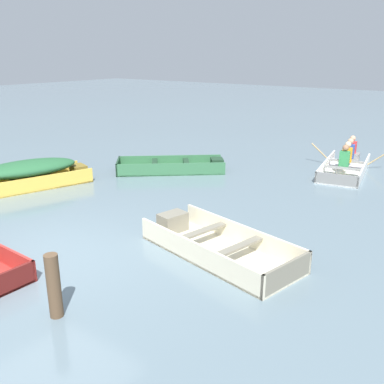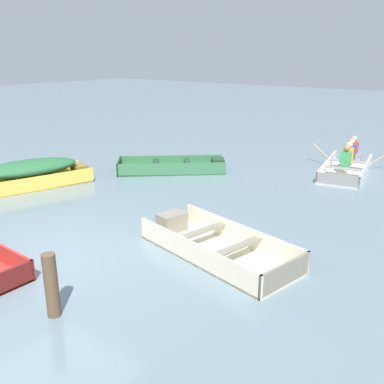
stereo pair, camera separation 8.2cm
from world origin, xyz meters
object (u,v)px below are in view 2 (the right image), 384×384
Objects in this scene: skiff_cream_near_moored at (212,244)px; mooring_post at (51,285)px; skiff_yellow_mid_moored at (31,171)px; rowboat_white_with_crew at (347,164)px; skiff_green_far_moored at (176,167)px.

mooring_post is at bearing -101.57° from skiff_cream_near_moored.
rowboat_white_with_crew reaches higher than skiff_yellow_mid_moored.
skiff_green_far_moored is 5.17m from rowboat_white_with_crew.
skiff_yellow_mid_moored is at bearing -120.58° from skiff_green_far_moored.
rowboat_white_with_crew is 3.52× the size of mooring_post.
mooring_post is (5.51, -3.26, 0.04)m from skiff_yellow_mid_moored.
mooring_post is at bearing -93.97° from rowboat_white_with_crew.
mooring_post is (-0.60, -2.91, 0.32)m from skiff_cream_near_moored.
skiff_green_far_moored is 7.63m from mooring_post.
rowboat_white_with_crew is at bearing 86.03° from mooring_post.
skiff_cream_near_moored is 0.95× the size of skiff_yellow_mid_moored.
skiff_cream_near_moored is 1.02× the size of skiff_green_far_moored.
skiff_green_far_moored is at bearing 135.83° from skiff_cream_near_moored.
mooring_post reaches higher than skiff_cream_near_moored.
mooring_post is at bearing -63.36° from skiff_green_far_moored.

